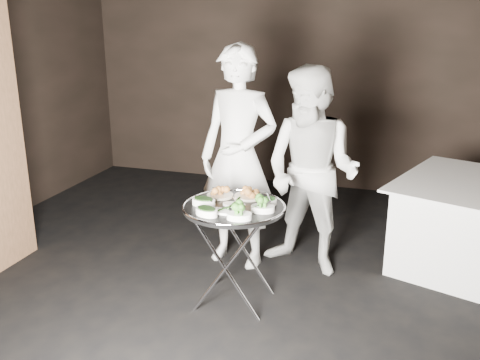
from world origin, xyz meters
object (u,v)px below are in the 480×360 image
(tray_stand, at_px, (234,251))
(serving_tray, at_px, (234,207))
(waiter_left, at_px, (238,158))
(waiter_right, at_px, (312,172))

(tray_stand, distance_m, serving_tray, 0.35)
(serving_tray, relative_size, waiter_left, 0.40)
(serving_tray, height_order, waiter_left, waiter_left)
(tray_stand, xyz_separation_m, serving_tray, (-0.00, 0.00, 0.35))
(waiter_left, bearing_deg, waiter_right, 11.37)
(waiter_left, xyz_separation_m, waiter_right, (0.63, 0.03, -0.08))
(tray_stand, relative_size, serving_tray, 1.02)
(waiter_left, distance_m, waiter_right, 0.64)
(tray_stand, relative_size, waiter_right, 0.44)
(tray_stand, height_order, waiter_left, waiter_left)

